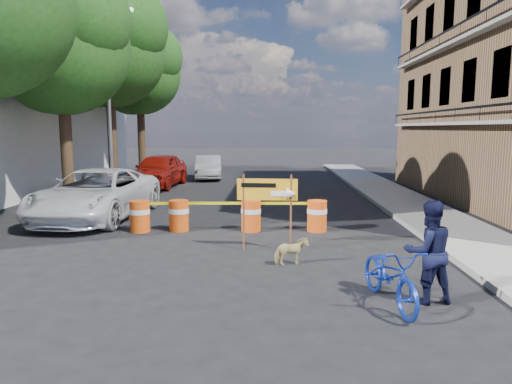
# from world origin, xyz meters

# --- Properties ---
(ground) EXTENTS (120.00, 120.00, 0.00)m
(ground) POSITION_xyz_m (0.00, 0.00, 0.00)
(ground) COLOR black
(ground) RESTS_ON ground
(sidewalk_east) EXTENTS (2.40, 40.00, 0.15)m
(sidewalk_east) POSITION_xyz_m (6.20, 6.00, 0.07)
(sidewalk_east) COLOR gray
(sidewalk_east) RESTS_ON ground
(tree_mid_a) EXTENTS (5.25, 5.00, 8.68)m
(tree_mid_a) POSITION_xyz_m (-6.74, 7.00, 6.01)
(tree_mid_a) COLOR #332316
(tree_mid_a) RESTS_ON ground
(tree_mid_b) EXTENTS (5.67, 5.40, 9.62)m
(tree_mid_b) POSITION_xyz_m (-6.73, 12.00, 6.71)
(tree_mid_b) COLOR #332316
(tree_mid_b) RESTS_ON ground
(tree_far) EXTENTS (5.04, 4.80, 8.84)m
(tree_far) POSITION_xyz_m (-6.74, 17.00, 6.22)
(tree_far) COLOR #332316
(tree_far) RESTS_ON ground
(streetlamp) EXTENTS (1.25, 0.18, 8.00)m
(streetlamp) POSITION_xyz_m (-5.93, 9.50, 4.38)
(streetlamp) COLOR gray
(streetlamp) RESTS_ON ground
(barrel_far_left) EXTENTS (0.58, 0.58, 0.90)m
(barrel_far_left) POSITION_xyz_m (-2.82, 2.73, 0.47)
(barrel_far_left) COLOR #E44E0D
(barrel_far_left) RESTS_ON ground
(barrel_mid_left) EXTENTS (0.58, 0.58, 0.90)m
(barrel_mid_left) POSITION_xyz_m (-1.72, 2.89, 0.47)
(barrel_mid_left) COLOR #E44E0D
(barrel_mid_left) RESTS_ON ground
(barrel_mid_right) EXTENTS (0.58, 0.58, 0.90)m
(barrel_mid_right) POSITION_xyz_m (0.37, 2.93, 0.47)
(barrel_mid_right) COLOR #E44E0D
(barrel_mid_right) RESTS_ON ground
(barrel_far_right) EXTENTS (0.58, 0.58, 0.90)m
(barrel_far_right) POSITION_xyz_m (2.28, 2.98, 0.47)
(barrel_far_right) COLOR #E44E0D
(barrel_far_right) RESTS_ON ground
(detour_sign) EXTENTS (1.46, 0.28, 1.87)m
(detour_sign) POSITION_xyz_m (1.05, 0.78, 1.37)
(detour_sign) COLOR #592D19
(detour_sign) RESTS_ON ground
(pedestrian) EXTENTS (0.95, 0.79, 1.77)m
(pedestrian) POSITION_xyz_m (3.64, -2.42, 0.88)
(pedestrian) COLOR black
(pedestrian) RESTS_ON ground
(bicycle) EXTENTS (0.88, 1.16, 1.99)m
(bicycle) POSITION_xyz_m (2.97, -2.59, 1.00)
(bicycle) COLOR #1532AF
(bicycle) RESTS_ON ground
(dog) EXTENTS (0.79, 0.56, 0.61)m
(dog) POSITION_xyz_m (1.40, -0.38, 0.31)
(dog) COLOR tan
(dog) RESTS_ON ground
(suv_white) EXTENTS (3.07, 6.04, 1.64)m
(suv_white) POSITION_xyz_m (-4.80, 4.60, 0.82)
(suv_white) COLOR silver
(suv_white) RESTS_ON ground
(sedan_red) EXTENTS (2.29, 5.10, 1.70)m
(sedan_red) POSITION_xyz_m (-4.80, 12.96, 0.85)
(sedan_red) COLOR maroon
(sedan_red) RESTS_ON ground
(sedan_silver) EXTENTS (1.98, 4.34, 1.38)m
(sedan_silver) POSITION_xyz_m (-2.80, 16.82, 0.69)
(sedan_silver) COLOR #B6B7BD
(sedan_silver) RESTS_ON ground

